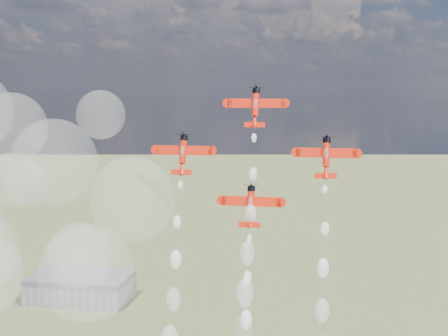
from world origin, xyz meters
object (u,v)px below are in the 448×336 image
hangar (80,288)px  plane_slot (251,205)px  plane_lead (255,107)px  plane_left (183,154)px  plane_right (326,157)px

hangar → plane_slot: plane_slot is taller
hangar → plane_lead: bearing=-55.4°
hangar → plane_left: 207.03m
plane_slot → plane_left: bearing=167.3°
hangar → plane_right: size_ratio=4.16×
plane_lead → plane_right: plane_lead is taller
hangar → plane_lead: 215.82m
plane_left → plane_slot: (14.65, -3.30, -9.71)m
hangar → plane_right: bearing=-52.6°
plane_left → plane_slot: plane_left is taller
plane_left → plane_slot: bearing=-12.7°
plane_lead → plane_left: bearing=-167.3°
plane_slot → plane_lead: bearing=90.0°
hangar → plane_lead: size_ratio=4.16×
hangar → plane_lead: plane_lead is taller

